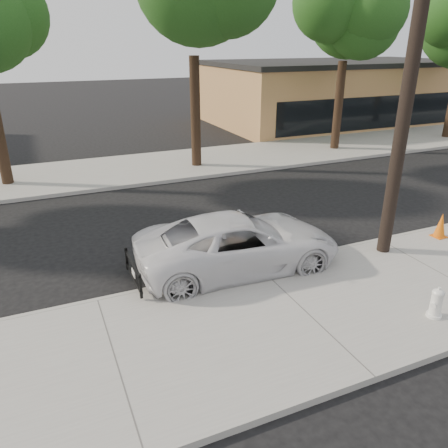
{
  "coord_description": "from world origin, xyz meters",
  "views": [
    {
      "loc": [
        -4.72,
        -10.85,
        5.46
      ],
      "look_at": [
        -0.49,
        -1.11,
        1.0
      ],
      "focal_mm": 35.0,
      "sensor_mm": 36.0,
      "label": 1
    }
  ],
  "objects": [
    {
      "name": "ground",
      "position": [
        0.0,
        0.0,
        0.0
      ],
      "size": [
        120.0,
        120.0,
        0.0
      ],
      "primitive_type": "plane",
      "color": "black",
      "rests_on": "ground"
    },
    {
      "name": "near_sidewalk",
      "position": [
        0.0,
        -4.3,
        0.07
      ],
      "size": [
        90.0,
        4.4,
        0.15
      ],
      "primitive_type": "cube",
      "color": "gray",
      "rests_on": "ground"
    },
    {
      "name": "far_sidewalk",
      "position": [
        0.0,
        8.5,
        0.07
      ],
      "size": [
        90.0,
        5.0,
        0.15
      ],
      "primitive_type": "cube",
      "color": "gray",
      "rests_on": "ground"
    },
    {
      "name": "curb_near",
      "position": [
        0.0,
        -2.1,
        0.07
      ],
      "size": [
        90.0,
        0.12,
        0.16
      ],
      "primitive_type": "cube",
      "color": "#9E9B93",
      "rests_on": "ground"
    },
    {
      "name": "building_main",
      "position": [
        16.0,
        16.0,
        2.0
      ],
      "size": [
        18.0,
        10.0,
        4.0
      ],
      "primitive_type": "cube",
      "color": "#B8824C",
      "rests_on": "ground"
    },
    {
      "name": "utility_pole",
      "position": [
        3.6,
        -2.7,
        4.7
      ],
      "size": [
        1.4,
        0.34,
        9.0
      ],
      "color": "black",
      "rests_on": "near_sidewalk"
    },
    {
      "name": "tree_c",
      "position": [
        2.22,
        7.64,
        6.91
      ],
      "size": [
        4.96,
        4.8,
        9.55
      ],
      "color": "black",
      "rests_on": "far_sidewalk"
    },
    {
      "name": "tree_d",
      "position": [
        10.2,
        7.95,
        6.37
      ],
      "size": [
        4.5,
        4.35,
        8.75
      ],
      "color": "black",
      "rests_on": "far_sidewalk"
    },
    {
      "name": "police_cruiser",
      "position": [
        -0.38,
        -1.8,
        0.73
      ],
      "size": [
        5.35,
        2.7,
        1.45
      ],
      "primitive_type": "imported",
      "rotation": [
        0.0,
        0.0,
        1.52
      ],
      "color": "silver",
      "rests_on": "ground"
    },
    {
      "name": "fire_hydrant",
      "position": [
        2.36,
        -5.57,
        0.46
      ],
      "size": [
        0.35,
        0.31,
        0.65
      ],
      "rotation": [
        0.0,
        0.0,
        0.37
      ],
      "color": "white",
      "rests_on": "near_sidewalk"
    },
    {
      "name": "traffic_cone",
      "position": [
        5.74,
        -2.65,
        0.5
      ],
      "size": [
        0.39,
        0.39,
        0.73
      ],
      "rotation": [
        0.0,
        0.0,
        0.04
      ],
      "color": "orange",
      "rests_on": "near_sidewalk"
    }
  ]
}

